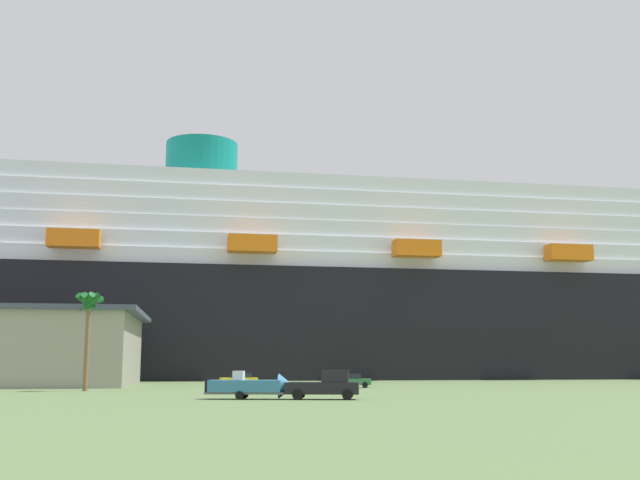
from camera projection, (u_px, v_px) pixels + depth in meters
name	position (u px, v px, depth m)	size (l,w,h in m)	color
ground_plane	(297.00, 384.00, 102.96)	(600.00, 600.00, 0.00)	#567042
cruise_ship	(400.00, 300.00, 148.05)	(289.19, 59.86, 54.38)	black
pickup_truck	(326.00, 386.00, 57.86)	(5.87, 3.05, 2.20)	black
small_boat_on_trailer	(255.00, 386.00, 58.26)	(7.73, 3.13, 2.15)	#595960
palm_tree	(89.00, 310.00, 77.06)	(2.88, 3.08, 9.93)	brown
parked_car_blue_suv	(56.00, 380.00, 86.06)	(4.69, 2.43, 1.58)	#264C99
parked_car_green_wagon	(352.00, 380.00, 86.90)	(4.54, 2.47, 1.58)	#2D723F
parked_car_yellow_taxi	(239.00, 379.00, 93.80)	(4.78, 2.62, 1.58)	yellow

